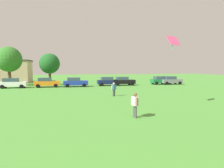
{
  "coord_description": "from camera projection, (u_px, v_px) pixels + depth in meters",
  "views": [
    {
      "loc": [
        1.52,
        1.03,
        3.31
      ],
      "look_at": [
        3.86,
        10.78,
        2.52
      ],
      "focal_mm": 31.77,
      "sensor_mm": 36.0,
      "label": 1
    }
  ],
  "objects": [
    {
      "name": "ground_plane",
      "position": [
        54.0,
        92.0,
        27.99
      ],
      "size": [
        160.0,
        160.0,
        0.0
      ],
      "primitive_type": "plane",
      "color": "#4C9338"
    },
    {
      "name": "adult_bystander",
      "position": [
        135.0,
        103.0,
        13.22
      ],
      "size": [
        0.34,
        0.81,
        1.7
      ],
      "rotation": [
        0.0,
        0.0,
        4.76
      ],
      "color": "#4C4C51",
      "rests_on": "ground"
    },
    {
      "name": "bystander_midfield",
      "position": [
        114.0,
        88.0,
        23.59
      ],
      "size": [
        0.66,
        0.54,
        1.62
      ],
      "rotation": [
        0.0,
        0.0,
        3.73
      ],
      "color": "#4C4C51",
      "rests_on": "ground"
    },
    {
      "name": "kite",
      "position": [
        173.0,
        41.0,
        16.95
      ],
      "size": [
        1.39,
        0.97,
        1.14
      ],
      "color": "#F24C8C"
    },
    {
      "name": "parked_car_white_0",
      "position": [
        13.0,
        83.0,
        33.23
      ],
      "size": [
        4.3,
        2.02,
        1.68
      ],
      "color": "white",
      "rests_on": "ground"
    },
    {
      "name": "parked_car_orange_1",
      "position": [
        47.0,
        82.0,
        34.72
      ],
      "size": [
        4.3,
        2.02,
        1.68
      ],
      "color": "orange",
      "rests_on": "ground"
    },
    {
      "name": "parked_car_blue_2",
      "position": [
        75.0,
        82.0,
        35.54
      ],
      "size": [
        4.3,
        2.02,
        1.68
      ],
      "color": "#1E38AD",
      "rests_on": "ground"
    },
    {
      "name": "parked_car_navy_3",
      "position": [
        108.0,
        81.0,
        37.93
      ],
      "size": [
        4.3,
        2.02,
        1.68
      ],
      "color": "#141E4C",
      "rests_on": "ground"
    },
    {
      "name": "parked_car_black_4",
      "position": [
        123.0,
        81.0,
        38.48
      ],
      "size": [
        4.3,
        2.02,
        1.68
      ],
      "color": "black",
      "rests_on": "ground"
    },
    {
      "name": "parked_car_green_5",
      "position": [
        161.0,
        80.0,
        41.01
      ],
      "size": [
        4.3,
        2.02,
        1.68
      ],
      "color": "#196B38",
      "rests_on": "ground"
    },
    {
      "name": "parked_car_gray_6",
      "position": [
        171.0,
        80.0,
        40.84
      ],
      "size": [
        4.3,
        2.02,
        1.68
      ],
      "color": "slate",
      "rests_on": "ground"
    },
    {
      "name": "tree_center",
      "position": [
        9.0,
        59.0,
        37.13
      ],
      "size": [
        4.74,
        4.74,
        7.38
      ],
      "color": "brown",
      "rests_on": "ground"
    },
    {
      "name": "tree_far_right",
      "position": [
        50.0,
        64.0,
        39.32
      ],
      "size": [
        4.02,
        4.02,
        6.26
      ],
      "color": "brown",
      "rests_on": "ground"
    },
    {
      "name": "house_left",
      "position": [
        5.0,
        71.0,
        45.95
      ],
      "size": [
        11.56,
        7.6,
        5.25
      ],
      "color": "beige",
      "rests_on": "ground"
    }
  ]
}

